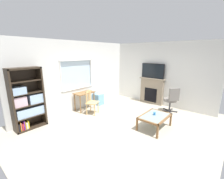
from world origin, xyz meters
name	(u,v)px	position (x,y,z in m)	size (l,w,h in m)	color
ground	(121,124)	(0.00, 0.00, -0.01)	(6.32, 5.50, 0.02)	#B2A893
wall_back_with_window	(78,76)	(0.01, 2.25, 1.36)	(5.32, 0.15, 2.73)	silver
wall_right	(159,74)	(2.72, 0.00, 1.37)	(0.12, 4.70, 2.73)	silver
bookshelf	(27,102)	(-2.07, 2.01, 0.85)	(0.90, 0.38, 1.88)	#2D2319
desk_under_window	(84,96)	(0.02, 1.90, 0.60)	(0.81, 0.46, 0.74)	brown
wooden_chair	(91,102)	(-0.07, 1.38, 0.46)	(0.55, 0.54, 0.90)	tan
plastic_drawer_unit	(98,99)	(0.83, 1.95, 0.25)	(0.35, 0.40, 0.50)	#72ADDB
fireplace	(152,91)	(2.56, 0.23, 0.59)	(0.26, 1.15, 1.17)	gray
tv	(153,71)	(2.54, 0.23, 1.50)	(0.06, 1.04, 0.65)	black
office_chair	(172,99)	(2.06, -0.86, 0.55)	(0.62, 0.62, 1.00)	slate
coffee_table	(155,117)	(0.44, -0.95, 0.36)	(1.03, 0.70, 0.42)	#8C9E99
sippy_cup	(154,114)	(0.48, -0.91, 0.46)	(0.07, 0.07, 0.09)	#337FD6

